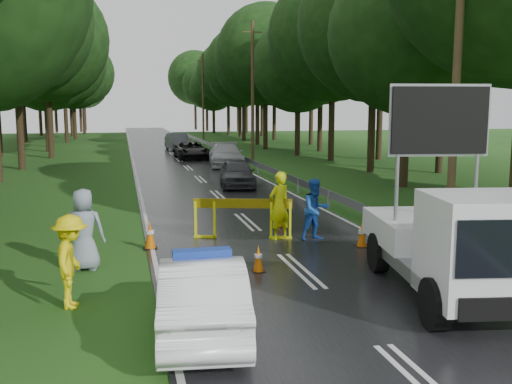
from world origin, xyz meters
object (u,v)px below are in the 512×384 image
object	(u,v)px
queue_car_fourth	(178,142)
queue_car_first	(237,173)
officer	(279,206)
civilian	(316,210)
queue_car_second	(226,155)
police_sedan	(202,295)
work_truck	(460,244)
barrier	(243,209)
queue_car_third	(192,150)

from	to	relation	value
queue_car_fourth	queue_car_first	bearing A→B (deg)	-93.33
officer	civilian	world-z (taller)	officer
civilian	queue_car_first	world-z (taller)	civilian
queue_car_first	queue_car_second	world-z (taller)	queue_car_second
police_sedan	queue_car_fourth	distance (m)	42.78
queue_car_first	work_truck	bearing A→B (deg)	-79.63
police_sedan	civilian	size ratio (longest dim) A/B	2.29
queue_car_fourth	officer	bearing A→B (deg)	-95.35
work_truck	queue_car_second	distance (m)	27.28
work_truck	queue_car_first	distance (m)	17.46
work_truck	queue_car_second	world-z (taller)	work_truck
barrier	queue_car_fourth	bearing A→B (deg)	103.91
civilian	queue_car_first	bearing A→B (deg)	76.52
barrier	queue_car_fourth	distance (m)	35.83
barrier	queue_car_third	world-z (taller)	queue_car_third
barrier	queue_car_fourth	xyz separation A→B (m)	(1.45, 35.80, -0.12)
work_truck	queue_car_first	bearing A→B (deg)	103.10
barrier	officer	xyz separation A→B (m)	(1.04, -0.31, 0.10)
work_truck	barrier	xyz separation A→B (m)	(-3.15, 6.34, -0.26)
queue_car_first	queue_car_fourth	distance (m)	24.73
work_truck	officer	world-z (taller)	work_truck
queue_car_third	queue_car_fourth	size ratio (longest dim) A/B	1.00
queue_car_first	queue_car_third	world-z (taller)	queue_car_first
police_sedan	work_truck	bearing A→B (deg)	-168.46
officer	queue_car_second	distance (m)	21.37
queue_car_third	queue_car_fourth	bearing A→B (deg)	89.31
civilian	queue_car_first	xyz separation A→B (m)	(-0.02, 11.70, -0.23)
barrier	queue_car_third	xyz separation A→B (m)	(1.67, 26.94, -0.25)
barrier	civilian	size ratio (longest dim) A/B	1.55
barrier	queue_car_fourth	size ratio (longest dim) A/B	0.59
work_truck	barrier	size ratio (longest dim) A/B	2.03
barrier	queue_car_third	bearing A→B (deg)	102.69
officer	queue_car_second	xyz separation A→B (m)	(2.21, 21.25, -0.25)
work_truck	queue_car_second	bearing A→B (deg)	99.25
officer	queue_car_fourth	size ratio (longest dim) A/B	0.42
police_sedan	civilian	xyz separation A→B (m)	(4.20, 6.21, 0.24)
civilian	queue_car_third	world-z (taller)	civilian
civilian	barrier	bearing A→B (deg)	149.66
police_sedan	queue_car_third	distance (m)	33.98
queue_car_first	civilian	bearing A→B (deg)	-83.15
queue_car_third	queue_car_fourth	xyz separation A→B (m)	(-0.22, 8.86, 0.12)
queue_car_third	queue_car_fourth	distance (m)	8.86
queue_car_second	queue_car_third	distance (m)	6.21
civilian	queue_car_fourth	bearing A→B (deg)	77.37
queue_car_third	work_truck	bearing A→B (deg)	-89.55
queue_car_first	queue_car_fourth	xyz separation A→B (m)	(-0.59, 24.72, 0.11)
queue_car_second	work_truck	bearing A→B (deg)	-83.49
civilian	queue_car_second	world-z (taller)	civilian
queue_car_fourth	queue_car_second	bearing A→B (deg)	-87.80
work_truck	queue_car_fourth	xyz separation A→B (m)	(-1.70, 42.14, -0.38)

